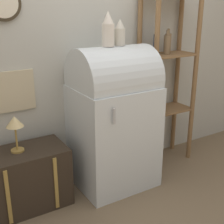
{
  "coord_description": "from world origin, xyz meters",
  "views": [
    {
      "loc": [
        -1.46,
        -2.12,
        1.7
      ],
      "look_at": [
        -0.02,
        0.24,
        0.75
      ],
      "focal_mm": 50.0,
      "sensor_mm": 36.0,
      "label": 1
    }
  ],
  "objects_px": {
    "refrigerator": "(114,117)",
    "vase_center": "(120,33)",
    "suitcase_trunk": "(25,179)",
    "desk_lamp": "(15,125)",
    "vase_left": "(108,30)"
  },
  "relations": [
    {
      "from": "suitcase_trunk",
      "to": "desk_lamp",
      "type": "distance_m",
      "value": 0.51
    },
    {
      "from": "desk_lamp",
      "to": "vase_center",
      "type": "bearing_deg",
      "value": -4.99
    },
    {
      "from": "suitcase_trunk",
      "to": "desk_lamp",
      "type": "height_order",
      "value": "desk_lamp"
    },
    {
      "from": "desk_lamp",
      "to": "vase_left",
      "type": "bearing_deg",
      "value": -5.94
    },
    {
      "from": "vase_center",
      "to": "suitcase_trunk",
      "type": "bearing_deg",
      "value": 175.96
    },
    {
      "from": "refrigerator",
      "to": "suitcase_trunk",
      "type": "xyz_separation_m",
      "value": [
        -0.86,
        0.06,
        -0.43
      ]
    },
    {
      "from": "refrigerator",
      "to": "vase_left",
      "type": "distance_m",
      "value": 0.8
    },
    {
      "from": "refrigerator",
      "to": "vase_center",
      "type": "distance_m",
      "value": 0.77
    },
    {
      "from": "vase_left",
      "to": "vase_center",
      "type": "bearing_deg",
      "value": 1.64
    },
    {
      "from": "vase_center",
      "to": "desk_lamp",
      "type": "xyz_separation_m",
      "value": [
        -0.96,
        0.08,
        -0.69
      ]
    },
    {
      "from": "vase_left",
      "to": "vase_center",
      "type": "relative_size",
      "value": 1.3
    },
    {
      "from": "refrigerator",
      "to": "vase_center",
      "type": "bearing_deg",
      "value": -1.32
    },
    {
      "from": "refrigerator",
      "to": "vase_center",
      "type": "relative_size",
      "value": 5.95
    },
    {
      "from": "vase_center",
      "to": "refrigerator",
      "type": "bearing_deg",
      "value": 178.68
    },
    {
      "from": "refrigerator",
      "to": "vase_center",
      "type": "height_order",
      "value": "vase_center"
    }
  ]
}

